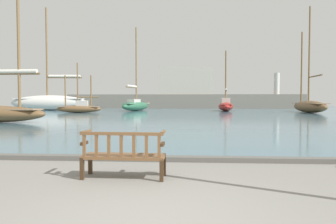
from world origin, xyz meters
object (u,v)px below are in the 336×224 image
Objects in this scene: sailboat_centre_channel at (309,105)px; sailboat_nearest_starboard at (50,102)px; park_bench at (124,154)px; sailboat_far_starboard at (226,105)px; sailboat_outer_port at (79,108)px; sailboat_mid_port at (136,105)px.

sailboat_nearest_starboard is at bearing 169.35° from sailboat_centre_channel.
sailboat_far_starboard reaches higher than park_bench.
park_bench is 0.11× the size of sailboat_nearest_starboard.
sailboat_far_starboard is at bearing 22.41° from sailboat_outer_port.
sailboat_nearest_starboard reaches higher than sailboat_far_starboard.
park_bench is 42.69m from sailboat_nearest_starboard.
park_bench is at bearing -68.38° from sailboat_outer_port.
sailboat_far_starboard is at bearing 1.34° from sailboat_mid_port.
sailboat_centre_channel is 22.71m from sailboat_mid_port.
park_bench is 0.14× the size of sailboat_mid_port.
sailboat_centre_channel reaches higher than sailboat_outer_port.
sailboat_nearest_starboard is (-35.35, 6.65, 0.38)m from sailboat_centre_channel.
sailboat_outer_port is 9.19m from sailboat_mid_port.
sailboat_outer_port is at bearing -127.48° from sailboat_mid_port.
sailboat_far_starboard reaches higher than sailboat_outer_port.
sailboat_nearest_starboard reaches higher than sailboat_centre_channel.
sailboat_mid_port is (-22.06, 5.39, -0.05)m from sailboat_centre_channel.
sailboat_far_starboard is (6.73, 37.07, 0.40)m from park_bench.
sailboat_far_starboard is at bearing -2.10° from sailboat_nearest_starboard.
sailboat_centre_channel is 2.14× the size of sailboat_outer_port.
park_bench is at bearing -116.97° from sailboat_centre_channel.
sailboat_mid_port is at bearing 166.27° from sailboat_centre_channel.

